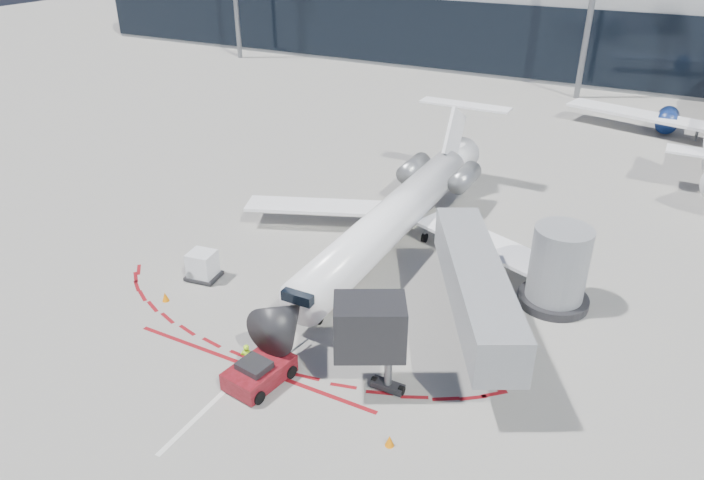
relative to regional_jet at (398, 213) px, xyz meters
The scene contains 11 objects.
ground 4.42m from the regional_jet, 108.91° to the right, with size 260.00×260.00×0.00m, color slate.
apron_centerline 3.06m from the regional_jet, 128.27° to the right, with size 0.25×40.00×0.01m, color silver.
apron_stop_bar 15.27m from the regional_jet, 94.61° to the right, with size 14.00×0.25×0.01m, color maroon.
terminal_building 61.76m from the regional_jet, 91.13° to the left, with size 150.00×24.15×24.00m.
jet_bridge 10.81m from the regional_jet, 37.35° to the right, with size 10.03×15.20×4.90m.
regional_jet is the anchor object (origin of this frame).
pushback_tug 15.83m from the regional_jet, 90.40° to the right, with size 2.61×5.27×1.34m.
ramp_worker 15.54m from the regional_jet, 93.73° to the right, with size 0.61×0.40×1.68m, color #A8EC18.
uld_container 12.93m from the regional_jet, 132.63° to the right, with size 2.12×1.88×1.80m.
safety_cone_left 15.54m from the regional_jet, 125.90° to the right, with size 0.41×0.41×0.56m, color orange.
safety_cone_right 18.10m from the regional_jet, 66.80° to the right, with size 0.39×0.39×0.54m, color orange.
Camera 1 is at (15.92, -30.88, 20.06)m, focal length 32.00 mm.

